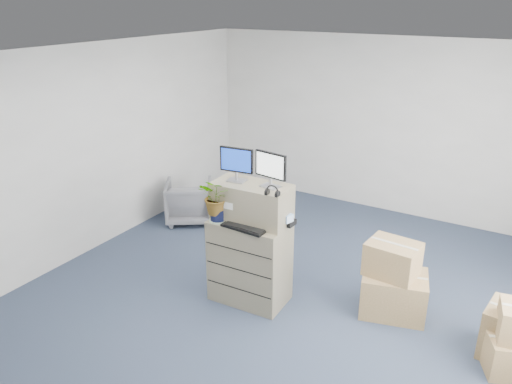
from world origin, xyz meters
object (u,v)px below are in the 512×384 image
water_bottle (258,210)px  potted_plant (217,201)px  keyboard (245,227)px  office_chair (189,199)px  filing_cabinet_lower (250,261)px  monitor_left (236,162)px  monitor_right (271,168)px

water_bottle → potted_plant: 0.45m
keyboard → office_chair: bearing=145.0°
filing_cabinet_lower → water_bottle: water_bottle is taller
monitor_left → potted_plant: (-0.12, -0.21, -0.41)m
filing_cabinet_lower → monitor_left: monitor_left is taller
keyboard → office_chair: size_ratio=0.70×
monitor_left → filing_cabinet_lower: bearing=-19.9°
office_chair → monitor_right: bearing=114.6°
office_chair → filing_cabinet_lower: bearing=110.5°
potted_plant → office_chair: potted_plant is taller
water_bottle → potted_plant: (-0.38, -0.23, 0.10)m
keyboard → water_bottle: 0.27m
monitor_left → keyboard: bearing=-49.9°
keyboard → potted_plant: potted_plant is taller
keyboard → filing_cabinet_lower: bearing=107.7°
monitor_right → monitor_left: bearing=-167.3°
monitor_right → water_bottle: bearing=-167.5°
filing_cabinet_lower → monitor_right: (0.22, 0.07, 1.15)m
water_bottle → potted_plant: size_ratio=0.60×
monitor_left → keyboard: 0.71m
monitor_left → office_chair: bearing=135.8°
filing_cabinet_lower → keyboard: size_ratio=1.98×
monitor_right → office_chair: (-2.19, 1.32, -1.29)m
keyboard → monitor_right: bearing=58.3°
monitor_right → office_chair: size_ratio=0.54×
potted_plant → office_chair: 2.44m
filing_cabinet_lower → potted_plant: bearing=-153.8°
monitor_right → filing_cabinet_lower: bearing=-153.0°
water_bottle → office_chair: bearing=146.9°
monitor_left → potted_plant: size_ratio=0.88×
filing_cabinet_lower → potted_plant: size_ratio=2.25×
potted_plant → office_chair: bearing=136.8°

